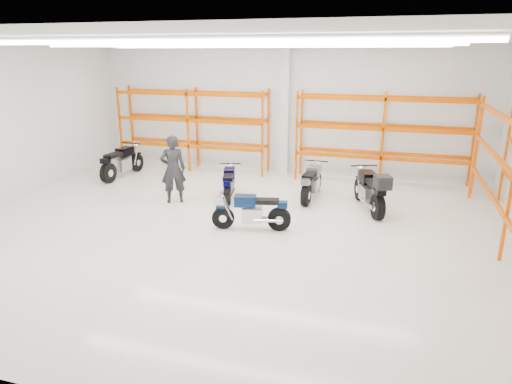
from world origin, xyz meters
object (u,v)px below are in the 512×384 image
(motorcycle_back_a, at_px, (121,163))
(standing_man, at_px, (173,169))
(motorcycle_back_c, at_px, (311,183))
(motorcycle_back_d, at_px, (371,191))
(motorcycle_back_b, at_px, (229,184))
(structural_column, at_px, (285,111))
(motorcycle_main, at_px, (255,212))

(motorcycle_back_a, distance_m, standing_man, 3.63)
(motorcycle_back_c, height_order, motorcycle_back_d, motorcycle_back_d)
(motorcycle_back_b, bearing_deg, structural_column, 75.88)
(motorcycle_main, relative_size, motorcycle_back_a, 0.85)
(motorcycle_main, height_order, motorcycle_back_a, motorcycle_back_a)
(motorcycle_main, relative_size, motorcycle_back_d, 0.83)
(motorcycle_back_d, bearing_deg, standing_man, -171.97)
(motorcycle_back_c, distance_m, structural_column, 3.62)
(motorcycle_back_a, xyz_separation_m, standing_man, (3.02, -1.96, 0.47))
(standing_man, bearing_deg, motorcycle_main, 122.62)
(motorcycle_main, xyz_separation_m, motorcycle_back_a, (-5.91, 3.36, 0.08))
(motorcycle_back_a, distance_m, motorcycle_back_d, 8.65)
(motorcycle_back_d, bearing_deg, motorcycle_back_b, -179.80)
(motorcycle_back_a, relative_size, standing_man, 1.16)
(motorcycle_back_a, height_order, motorcycle_back_d, motorcycle_back_d)
(standing_man, bearing_deg, motorcycle_back_b, 176.88)
(motorcycle_back_a, relative_size, motorcycle_back_c, 1.07)
(motorcycle_back_b, relative_size, standing_man, 0.97)
(motorcycle_back_b, bearing_deg, motorcycle_back_c, 15.60)
(motorcycle_back_c, distance_m, standing_man, 4.09)
(motorcycle_back_a, height_order, structural_column, structural_column)
(structural_column, bearing_deg, motorcycle_back_c, -61.67)
(motorcycle_back_d, distance_m, standing_man, 5.62)
(motorcycle_main, height_order, motorcycle_back_b, same)
(motorcycle_back_a, bearing_deg, motorcycle_back_c, -4.43)
(motorcycle_back_b, distance_m, structural_column, 3.98)
(motorcycle_main, distance_m, structural_column, 5.93)
(motorcycle_back_d, relative_size, standing_man, 1.18)
(motorcycle_back_c, bearing_deg, motorcycle_main, -107.70)
(motorcycle_back_a, bearing_deg, motorcycle_back_d, -7.81)
(motorcycle_back_c, bearing_deg, structural_column, 118.33)
(motorcycle_back_a, xyz_separation_m, motorcycle_back_c, (6.81, -0.53, -0.03))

